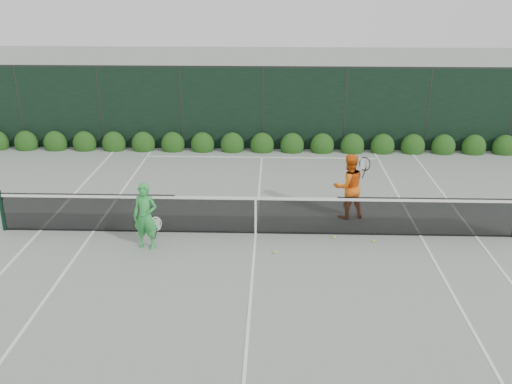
{
  "coord_description": "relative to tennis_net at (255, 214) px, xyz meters",
  "views": [
    {
      "loc": [
        0.44,
        -13.02,
        6.08
      ],
      "look_at": [
        -0.0,
        0.3,
        1.0
      ],
      "focal_mm": 40.0,
      "sensor_mm": 36.0,
      "label": 1
    }
  ],
  "objects": [
    {
      "name": "hedge_row",
      "position": [
        0.02,
        7.15,
        -0.3
      ],
      "size": [
        31.66,
        0.65,
        0.94
      ],
      "color": "#183B10",
      "rests_on": "ground"
    },
    {
      "name": "ground",
      "position": [
        0.02,
        0.0,
        -0.53
      ],
      "size": [
        80.0,
        80.0,
        0.0
      ],
      "primitive_type": "plane",
      "color": "gray",
      "rests_on": "ground"
    },
    {
      "name": "tennis_net",
      "position": [
        0.0,
        0.0,
        0.0
      ],
      "size": [
        12.9,
        0.1,
        1.07
      ],
      "color": "black",
      "rests_on": "ground"
    },
    {
      "name": "player_man",
      "position": [
        2.44,
        1.12,
        0.35
      ],
      "size": [
        1.02,
        0.89,
        1.76
      ],
      "rotation": [
        0.0,
        0.0,
        3.45
      ],
      "color": "orange",
      "rests_on": "ground"
    },
    {
      "name": "player_woman",
      "position": [
        -2.53,
        -0.87,
        0.27
      ],
      "size": [
        0.67,
        0.48,
        1.61
      ],
      "rotation": [
        0.0,
        0.0,
        -0.18
      ],
      "color": "green",
      "rests_on": "ground"
    },
    {
      "name": "court_lines",
      "position": [
        0.02,
        0.0,
        -0.53
      ],
      "size": [
        11.03,
        23.83,
        0.01
      ],
      "color": "white",
      "rests_on": "ground"
    },
    {
      "name": "windscreen_fence",
      "position": [
        0.02,
        -2.71,
        0.98
      ],
      "size": [
        32.0,
        21.07,
        3.06
      ],
      "color": "black",
      "rests_on": "ground"
    },
    {
      "name": "tennis_balls",
      "position": [
        1.8,
        -0.58,
        -0.5
      ],
      "size": [
        2.47,
        0.95,
        0.07
      ],
      "color": "#DCEE35",
      "rests_on": "ground"
    }
  ]
}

